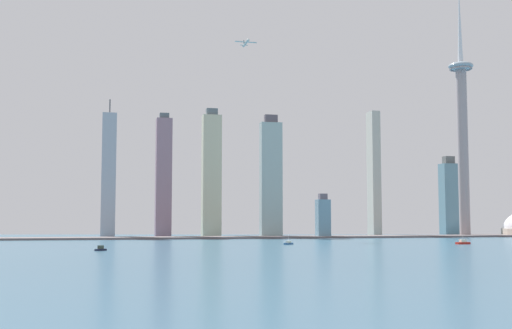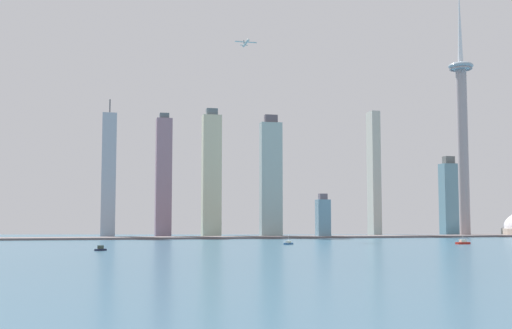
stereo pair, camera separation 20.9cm
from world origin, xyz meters
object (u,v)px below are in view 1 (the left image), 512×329
observation_tower (462,121)px  airplane (246,43)px  skyscraper_6 (211,174)px  skyscraper_4 (109,175)px  boat_1 (288,243)px  boat_3 (463,242)px  skyscraper_0 (271,178)px  skyscraper_5 (323,218)px  skyscraper_3 (374,173)px  boat_2 (101,249)px  skyscraper_1 (449,198)px  skyscraper_2 (163,177)px

observation_tower → airplane: 334.28m
skyscraper_6 → skyscraper_4: bearing=-175.3°
skyscraper_4 → boat_1: bearing=-58.2°
boat_3 → skyscraper_0: bearing=-73.9°
skyscraper_5 → boat_3: size_ratio=3.90×
skyscraper_4 → airplane: bearing=-33.1°
observation_tower → skyscraper_3: 140.57m
skyscraper_3 → skyscraper_4: (-360.70, -6.81, -8.59)m
observation_tower → boat_3: 336.83m
boat_3 → skyscraper_6: bearing=-66.5°
skyscraper_3 → boat_2: size_ratio=18.22×
boat_2 → boat_3: 330.84m
skyscraper_1 → skyscraper_4: skyscraper_4 is taller
skyscraper_2 → boat_2: size_ratio=16.81×
skyscraper_0 → boat_3: bearing=-65.6°
skyscraper_1 → skyscraper_5: size_ratio=2.14×
boat_2 → skyscraper_3: bearing=174.1°
skyscraper_0 → observation_tower: bearing=-0.6°
skyscraper_2 → boat_2: skyscraper_2 is taller
boat_1 → airplane: size_ratio=0.48×
skyscraper_3 → boat_2: (-368.10, -351.04, -85.40)m
observation_tower → skyscraper_0: (-271.86, 3.04, -82.66)m
skyscraper_4 → boat_1: skyscraper_4 is taller
skyscraper_4 → skyscraper_6: size_ratio=1.03×
skyscraper_4 → boat_3: bearing=-42.3°
skyscraper_2 → airplane: 204.39m
boat_3 → skyscraper_1: bearing=-126.3°
skyscraper_5 → observation_tower: bearing=6.8°
skyscraper_5 → boat_1: size_ratio=4.17×
skyscraper_4 → airplane: 239.32m
skyscraper_4 → skyscraper_6: 133.02m
skyscraper_5 → skyscraper_1: bearing=25.1°
skyscraper_4 → boat_1: (160.26, -258.60, -77.00)m
boat_3 → airplane: bearing=-57.3°
skyscraper_0 → boat_2: 382.81m
boat_1 → observation_tower: bearing=162.8°
boat_2 → airplane: size_ratio=0.34×
skyscraper_0 → airplane: 176.27m
observation_tower → boat_2: 593.00m
observation_tower → skyscraper_1: size_ratio=3.00×
boat_2 → observation_tower: bearing=163.2°
skyscraper_6 → skyscraper_5: bearing=-29.1°
skyscraper_2 → skyscraper_1: bearing=6.1°
skyscraper_4 → skyscraper_6: bearing=4.7°
skyscraper_5 → boat_2: skyscraper_5 is taller
skyscraper_0 → skyscraper_5: size_ratio=2.85×
boat_1 → boat_2: bearing=-25.6°
skyscraper_2 → skyscraper_3: bearing=0.4°
observation_tower → boat_1: (-313.90, -222.92, -156.87)m
observation_tower → skyscraper_6: observation_tower is taller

